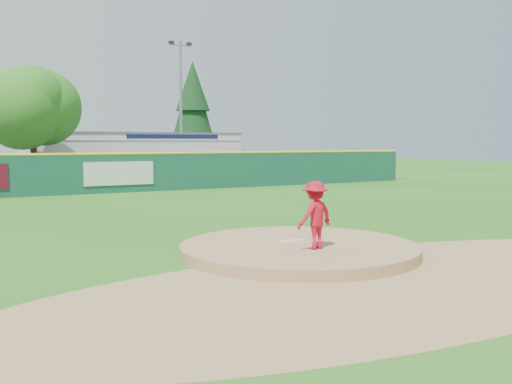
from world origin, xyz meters
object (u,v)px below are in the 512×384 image
van (90,174)px  deciduous_tree (32,109)px  light_pole_right (181,102)px  pitcher (315,215)px  pool_building_grp (130,154)px  conifer_tree (193,109)px

van → deciduous_tree: 5.19m
light_pole_right → pitcher: bearing=-106.9°
pitcher → deciduous_tree: deciduous_tree is taller
pool_building_grp → conifer_tree: conifer_tree is taller
van → pool_building_grp: bearing=-47.0°
light_pole_right → van: bearing=-142.6°
van → light_pole_right: bearing=-70.0°
pitcher → deciduous_tree: size_ratio=0.20×
pitcher → van: size_ratio=0.27×
pitcher → conifer_tree: conifer_tree is taller
pitcher → conifer_tree: bearing=-121.4°
conifer_tree → pool_building_grp: bearing=-150.2°
conifer_tree → light_pole_right: (-4.00, -7.00, 0.00)m
deciduous_tree → conifer_tree: size_ratio=0.77×
pool_building_grp → deciduous_tree: bearing=-138.8°
pitcher → van: 23.33m
van → light_pole_right: size_ratio=0.55×
pool_building_grp → deciduous_tree: (-8.00, -6.99, 2.89)m
van → light_pole_right: light_pole_right is taller
pool_building_grp → pitcher: bearing=-100.5°
deciduous_tree → conifer_tree: conifer_tree is taller
pitcher → van: bearing=-103.6°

